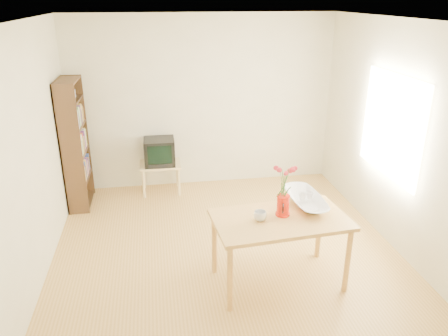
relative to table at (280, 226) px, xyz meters
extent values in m
plane|color=#B1843F|center=(-0.44, 0.51, -0.66)|extent=(4.50, 4.50, 0.00)
plane|color=white|center=(-0.44, 0.51, 1.94)|extent=(4.50, 4.50, 0.00)
plane|color=beige|center=(-0.44, 2.76, 0.64)|extent=(4.00, 0.00, 4.00)
plane|color=beige|center=(-0.44, -1.74, 0.64)|extent=(4.00, 0.00, 4.00)
plane|color=beige|center=(-2.44, 0.51, 0.64)|extent=(0.00, 4.50, 4.50)
plane|color=beige|center=(1.56, 0.51, 0.64)|extent=(0.00, 4.50, 4.50)
plane|color=white|center=(1.54, 0.81, 0.74)|extent=(0.00, 1.30, 1.30)
cube|color=#C89144|center=(0.00, 0.00, 0.07)|extent=(1.40, 0.88, 0.04)
cylinder|color=#C89144|center=(-0.58, -0.37, -0.31)|extent=(0.06, 0.06, 0.71)
cylinder|color=#C89144|center=(0.64, -0.27, -0.31)|extent=(0.06, 0.06, 0.71)
cylinder|color=#C89144|center=(-0.64, 0.27, -0.31)|extent=(0.06, 0.06, 0.71)
cylinder|color=#C89144|center=(0.58, 0.37, -0.31)|extent=(0.06, 0.06, 0.71)
cube|color=#DFC17E|center=(-1.14, 2.48, -0.22)|extent=(0.60, 0.45, 0.03)
cylinder|color=#DFC17E|center=(-1.40, 2.29, -0.45)|extent=(0.04, 0.04, 0.43)
cylinder|color=#DFC17E|center=(-0.88, 2.29, -0.45)|extent=(0.04, 0.04, 0.43)
cylinder|color=#DFC17E|center=(-1.40, 2.66, -0.45)|extent=(0.04, 0.04, 0.43)
cylinder|color=#DFC17E|center=(-0.88, 2.66, -0.45)|extent=(0.04, 0.04, 0.43)
cube|color=#332011|center=(-2.29, 1.92, 0.24)|extent=(0.28, 0.02, 1.80)
cube|color=#332011|center=(-2.29, 2.59, 0.24)|extent=(0.28, 0.03, 1.80)
cube|color=#332011|center=(-2.42, 2.26, 0.24)|extent=(0.02, 0.70, 1.80)
cube|color=#332011|center=(-2.29, 2.26, -0.62)|extent=(0.27, 0.65, 0.02)
cube|color=#332011|center=(-2.29, 2.26, -0.26)|extent=(0.27, 0.65, 0.02)
cube|color=#332011|center=(-2.29, 2.26, 0.12)|extent=(0.27, 0.65, 0.02)
cube|color=#332011|center=(-2.29, 2.26, 0.50)|extent=(0.27, 0.65, 0.02)
cube|color=#332011|center=(-2.29, 2.26, 0.86)|extent=(0.27, 0.65, 0.02)
cube|color=#332011|center=(-2.29, 2.26, 1.12)|extent=(0.27, 0.65, 0.02)
cylinder|color=red|center=(0.04, 0.06, 0.19)|extent=(0.12, 0.12, 0.21)
cylinder|color=red|center=(0.04, 0.06, 0.10)|extent=(0.14, 0.14, 0.02)
cylinder|color=red|center=(0.04, 0.06, 0.30)|extent=(0.13, 0.13, 0.01)
cone|color=red|center=(0.05, 0.00, 0.27)|extent=(0.06, 0.08, 0.06)
torus|color=black|center=(0.01, 0.13, 0.20)|extent=(0.04, 0.10, 0.10)
imported|color=white|center=(-0.21, -0.01, 0.14)|extent=(0.18, 0.18, 0.10)
imported|color=white|center=(0.36, 0.28, 0.32)|extent=(0.51, 0.51, 0.47)
imported|color=white|center=(0.32, 0.28, 0.28)|extent=(0.08, 0.08, 0.06)
imported|color=white|center=(0.40, 0.30, 0.28)|extent=(0.09, 0.09, 0.06)
cube|color=black|center=(-1.14, 2.48, -0.01)|extent=(0.45, 0.41, 0.39)
cube|color=black|center=(-1.14, 2.55, 0.01)|extent=(0.31, 0.23, 0.27)
cube|color=black|center=(-1.14, 2.27, 0.01)|extent=(0.35, 0.01, 0.27)
camera|label=1|loc=(-1.19, -3.72, 2.16)|focal=35.00mm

